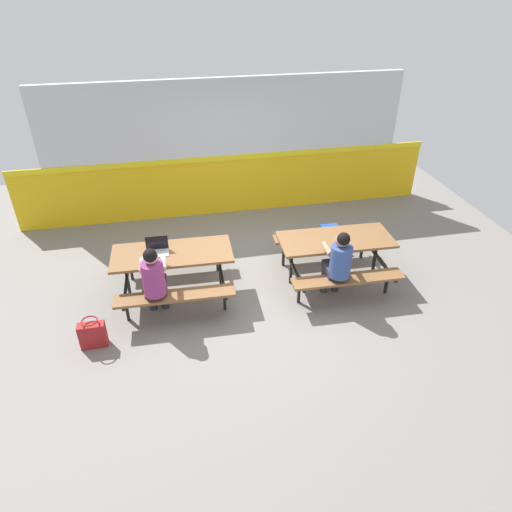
{
  "coord_description": "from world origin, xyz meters",
  "views": [
    {
      "loc": [
        -1.17,
        -5.63,
        4.22
      ],
      "look_at": [
        0.0,
        0.02,
        0.55
      ],
      "focal_mm": 31.97,
      "sensor_mm": 36.0,
      "label": 1
    }
  ],
  "objects_px": {
    "picnic_table_left": "(173,262)",
    "picnic_table_right": "(335,248)",
    "student_further": "(338,261)",
    "student_nearer": "(154,278)",
    "laptop_silver": "(157,249)",
    "backpack_dark": "(329,237)",
    "tote_bag_bright": "(93,334)"
  },
  "relations": [
    {
      "from": "picnic_table_left",
      "to": "picnic_table_right",
      "type": "bearing_deg",
      "value": -2.39
    },
    {
      "from": "picnic_table_left",
      "to": "student_further",
      "type": "height_order",
      "value": "student_further"
    },
    {
      "from": "student_nearer",
      "to": "picnic_table_right",
      "type": "bearing_deg",
      "value": 9.3
    },
    {
      "from": "student_further",
      "to": "laptop_silver",
      "type": "bearing_deg",
      "value": 164.38
    },
    {
      "from": "student_further",
      "to": "backpack_dark",
      "type": "distance_m",
      "value": 1.6
    },
    {
      "from": "picnic_table_left",
      "to": "student_further",
      "type": "relative_size",
      "value": 1.45
    },
    {
      "from": "laptop_silver",
      "to": "tote_bag_bright",
      "type": "bearing_deg",
      "value": -133.37
    },
    {
      "from": "student_further",
      "to": "tote_bag_bright",
      "type": "bearing_deg",
      "value": -175.42
    },
    {
      "from": "picnic_table_right",
      "to": "laptop_silver",
      "type": "height_order",
      "value": "laptop_silver"
    },
    {
      "from": "student_nearer",
      "to": "laptop_silver",
      "type": "bearing_deg",
      "value": 83.49
    },
    {
      "from": "picnic_table_right",
      "to": "student_nearer",
      "type": "relative_size",
      "value": 1.45
    },
    {
      "from": "student_further",
      "to": "tote_bag_bright",
      "type": "height_order",
      "value": "student_further"
    },
    {
      "from": "picnic_table_left",
      "to": "laptop_silver",
      "type": "height_order",
      "value": "laptop_silver"
    },
    {
      "from": "picnic_table_right",
      "to": "laptop_silver",
      "type": "relative_size",
      "value": 5.36
    },
    {
      "from": "picnic_table_left",
      "to": "student_nearer",
      "type": "height_order",
      "value": "student_nearer"
    },
    {
      "from": "laptop_silver",
      "to": "picnic_table_left",
      "type": "bearing_deg",
      "value": -12.22
    },
    {
      "from": "picnic_table_right",
      "to": "student_nearer",
      "type": "bearing_deg",
      "value": -170.7
    },
    {
      "from": "student_nearer",
      "to": "tote_bag_bright",
      "type": "height_order",
      "value": "student_nearer"
    },
    {
      "from": "student_further",
      "to": "backpack_dark",
      "type": "bearing_deg",
      "value": 74.13
    },
    {
      "from": "picnic_table_left",
      "to": "tote_bag_bright",
      "type": "relative_size",
      "value": 4.07
    },
    {
      "from": "student_further",
      "to": "backpack_dark",
      "type": "xyz_separation_m",
      "value": [
        0.42,
        1.46,
        -0.49
      ]
    },
    {
      "from": "picnic_table_right",
      "to": "student_further",
      "type": "relative_size",
      "value": 1.45
    },
    {
      "from": "picnic_table_right",
      "to": "student_further",
      "type": "distance_m",
      "value": 0.59
    },
    {
      "from": "picnic_table_right",
      "to": "student_further",
      "type": "xyz_separation_m",
      "value": [
        -0.16,
        -0.55,
        0.13
      ]
    },
    {
      "from": "picnic_table_right",
      "to": "tote_bag_bright",
      "type": "xyz_separation_m",
      "value": [
        -3.58,
        -0.83,
        -0.38
      ]
    },
    {
      "from": "laptop_silver",
      "to": "backpack_dark",
      "type": "distance_m",
      "value": 3.07
    },
    {
      "from": "picnic_table_left",
      "to": "picnic_table_right",
      "type": "relative_size",
      "value": 1.0
    },
    {
      "from": "student_nearer",
      "to": "tote_bag_bright",
      "type": "bearing_deg",
      "value": -155.96
    },
    {
      "from": "picnic_table_right",
      "to": "tote_bag_bright",
      "type": "bearing_deg",
      "value": -167.0
    },
    {
      "from": "picnic_table_left",
      "to": "tote_bag_bright",
      "type": "xyz_separation_m",
      "value": [
        -1.12,
        -0.93,
        -0.38
      ]
    },
    {
      "from": "picnic_table_right",
      "to": "tote_bag_bright",
      "type": "height_order",
      "value": "picnic_table_right"
    },
    {
      "from": "student_further",
      "to": "laptop_silver",
      "type": "height_order",
      "value": "student_further"
    }
  ]
}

